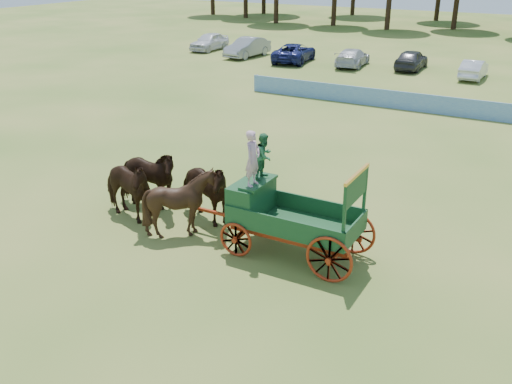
# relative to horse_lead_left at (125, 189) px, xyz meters

# --- Properties ---
(ground) EXTENTS (160.00, 160.00, 0.00)m
(ground) POSITION_rel_horse_lead_left_xyz_m (8.14, 1.26, -1.13)
(ground) COLOR olive
(ground) RESTS_ON ground
(horse_lead_left) EXTENTS (2.84, 1.68, 2.25)m
(horse_lead_left) POSITION_rel_horse_lead_left_xyz_m (0.00, 0.00, 0.00)
(horse_lead_left) COLOR black
(horse_lead_left) RESTS_ON ground
(horse_lead_right) EXTENTS (2.77, 1.46, 2.25)m
(horse_lead_right) POSITION_rel_horse_lead_left_xyz_m (0.00, 1.10, 0.00)
(horse_lead_right) COLOR black
(horse_lead_right) RESTS_ON ground
(horse_wheel_left) EXTENTS (2.14, 1.93, 2.26)m
(horse_wheel_left) POSITION_rel_horse_lead_left_xyz_m (2.40, 0.00, 0.00)
(horse_wheel_left) COLOR black
(horse_wheel_left) RESTS_ON ground
(horse_wheel_right) EXTENTS (2.89, 1.85, 2.25)m
(horse_wheel_right) POSITION_rel_horse_lead_left_xyz_m (2.40, 1.10, 0.00)
(horse_wheel_right) COLOR black
(horse_wheel_right) RESTS_ON ground
(farm_dray) EXTENTS (6.00, 2.00, 3.81)m
(farm_dray) POSITION_rel_horse_lead_left_xyz_m (5.37, 0.56, 0.47)
(farm_dray) COLOR #A02E10
(farm_dray) RESTS_ON ground
(sponsor_banner) EXTENTS (26.00, 0.08, 1.05)m
(sponsor_banner) POSITION_rel_horse_lead_left_xyz_m (7.14, 19.26, -0.60)
(sponsor_banner) COLOR #2163B4
(sponsor_banner) RESTS_ON ground
(parked_cars) EXTENTS (45.29, 6.93, 1.64)m
(parked_cars) POSITION_rel_horse_lead_left_xyz_m (2.12, 31.14, -0.38)
(parked_cars) COLOR silver
(parked_cars) RESTS_ON ground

